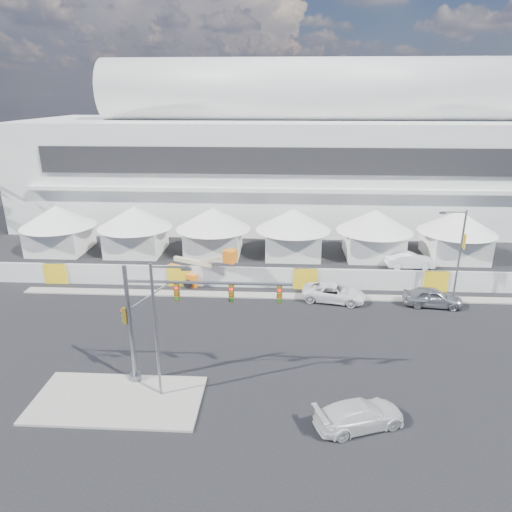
# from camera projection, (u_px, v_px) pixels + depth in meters

# --- Properties ---
(ground) EXTENTS (160.00, 160.00, 0.00)m
(ground) POSITION_uv_depth(u_px,v_px,m) (223.00, 375.00, 29.85)
(ground) COLOR black
(ground) RESTS_ON ground
(median_island) EXTENTS (10.00, 5.00, 0.15)m
(median_island) POSITION_uv_depth(u_px,v_px,m) (118.00, 400.00, 27.31)
(median_island) COLOR gray
(median_island) RESTS_ON ground
(far_curb) EXTENTS (80.00, 1.20, 0.12)m
(far_curb) POSITION_uv_depth(u_px,v_px,m) (464.00, 300.00, 40.56)
(far_curb) COLOR gray
(far_curb) RESTS_ON ground
(stadium) EXTENTS (80.00, 24.80, 21.98)m
(stadium) POSITION_uv_depth(u_px,v_px,m) (317.00, 152.00, 65.27)
(stadium) COLOR silver
(stadium) RESTS_ON ground
(tent_row) EXTENTS (53.40, 8.40, 5.40)m
(tent_row) POSITION_uv_depth(u_px,v_px,m) (253.00, 228.00, 51.34)
(tent_row) COLOR white
(tent_row) RESTS_ON ground
(hoarding_fence) EXTENTS (70.00, 0.25, 2.00)m
(hoarding_fence) POSITION_uv_depth(u_px,v_px,m) (305.00, 278.00, 42.84)
(hoarding_fence) COLOR silver
(hoarding_fence) RESTS_ON ground
(sedan_silver) EXTENTS (2.47, 5.05, 1.66)m
(sedan_silver) POSITION_uv_depth(u_px,v_px,m) (432.00, 297.00, 39.31)
(sedan_silver) COLOR #9C9CA0
(sedan_silver) RESTS_ON ground
(pickup_curb) EXTENTS (3.54, 5.91, 1.54)m
(pickup_curb) POSITION_uv_depth(u_px,v_px,m) (334.00, 293.00, 40.32)
(pickup_curb) COLOR white
(pickup_curb) RESTS_ON ground
(pickup_near) EXTENTS (3.64, 5.48, 1.47)m
(pickup_near) POSITION_uv_depth(u_px,v_px,m) (359.00, 415.00, 25.03)
(pickup_near) COLOR silver
(pickup_near) RESTS_ON ground
(lot_car_a) EXTENTS (1.99, 5.04, 1.63)m
(lot_car_a) POSITION_uv_depth(u_px,v_px,m) (410.00, 261.00, 47.97)
(lot_car_a) COLOR white
(lot_car_a) RESTS_ON ground
(traffic_mast) EXTENTS (10.21, 0.76, 7.77)m
(traffic_mast) POSITION_uv_depth(u_px,v_px,m) (163.00, 320.00, 27.59)
(traffic_mast) COLOR slate
(traffic_mast) RESTS_ON median_island
(streetlight_median) EXTENTS (2.35, 0.24, 8.48)m
(streetlight_median) POSITION_uv_depth(u_px,v_px,m) (159.00, 322.00, 26.08)
(streetlight_median) COLOR gray
(streetlight_median) RESTS_ON median_island
(streetlight_curb) EXTENTS (2.45, 0.55, 8.26)m
(streetlight_curb) POSITION_uv_depth(u_px,v_px,m) (458.00, 249.00, 39.03)
(streetlight_curb) COLOR slate
(streetlight_curb) RESTS_ON ground
(boom_lift) EXTENTS (8.45, 3.39, 4.13)m
(boom_lift) POSITION_uv_depth(u_px,v_px,m) (190.00, 271.00, 44.32)
(boom_lift) COLOR orange
(boom_lift) RESTS_ON ground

